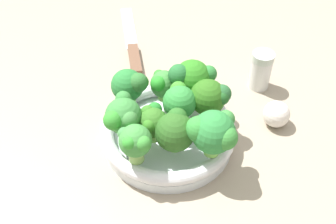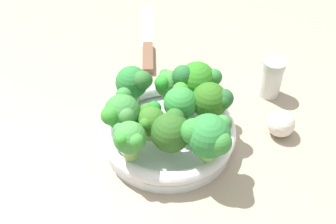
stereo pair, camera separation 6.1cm
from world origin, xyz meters
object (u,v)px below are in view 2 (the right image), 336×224
at_px(broccoli_floret_1, 169,84).
at_px(broccoli_floret_5, 135,82).
at_px(broccoli_floret_8, 130,139).
at_px(knife, 148,45).
at_px(broccoli_floret_9, 212,101).
at_px(broccoli_floret_4, 180,102).
at_px(garlic_bulb, 281,124).
at_px(broccoli_floret_2, 172,130).
at_px(broccoli_floret_7, 150,120).
at_px(bowl, 168,133).
at_px(broccoli_floret_3, 196,79).
at_px(broccoli_floret_0, 122,112).
at_px(pepper_shaker, 272,78).
at_px(broccoli_floret_6, 208,136).

bearing_deg(broccoli_floret_1, broccoli_floret_5, -107.33).
relative_size(broccoli_floret_8, knife, 0.27).
height_order(broccoli_floret_1, broccoli_floret_9, broccoli_floret_9).
height_order(broccoli_floret_4, garlic_bulb, broccoli_floret_4).
bearing_deg(broccoli_floret_5, knife, 152.59).
relative_size(broccoli_floret_2, broccoli_floret_7, 1.15).
distance_m(bowl, broccoli_floret_9, 0.10).
relative_size(broccoli_floret_3, broccoli_floret_5, 1.17).
bearing_deg(broccoli_floret_7, broccoli_floret_8, -57.27).
height_order(broccoli_floret_4, broccoli_floret_9, broccoli_floret_9).
xyz_separation_m(broccoli_floret_1, broccoli_floret_9, (0.08, 0.04, 0.01)).
bearing_deg(broccoli_floret_3, broccoli_floret_7, -65.62).
relative_size(broccoli_floret_8, broccoli_floret_9, 0.96).
height_order(broccoli_floret_0, knife, broccoli_floret_0).
xyz_separation_m(broccoli_floret_1, broccoli_floret_7, (0.07, -0.06, 0.00)).
height_order(broccoli_floret_3, broccoli_floret_7, broccoli_floret_3).
height_order(broccoli_floret_9, garlic_bulb, broccoli_floret_9).
xyz_separation_m(broccoli_floret_2, broccoli_floret_3, (-0.08, 0.08, 0.01)).
xyz_separation_m(broccoli_floret_7, pepper_shaker, (-0.05, 0.27, -0.04)).
xyz_separation_m(broccoli_floret_1, broccoli_floret_3, (0.02, 0.04, 0.01)).
relative_size(broccoli_floret_0, broccoli_floret_2, 1.11).
bearing_deg(broccoli_floret_2, knife, 164.67).
xyz_separation_m(broccoli_floret_6, garlic_bulb, (-0.03, 0.16, -0.07)).
bearing_deg(broccoli_floret_4, garlic_bulb, 68.09).
relative_size(broccoli_floret_4, broccoli_floret_6, 0.85).
distance_m(broccoli_floret_1, broccoli_floret_2, 0.11).
xyz_separation_m(broccoli_floret_8, pepper_shaker, (-0.08, 0.31, -0.04)).
xyz_separation_m(broccoli_floret_0, broccoli_floret_7, (0.02, 0.04, -0.01)).
bearing_deg(broccoli_floret_4, knife, 169.52).
distance_m(bowl, broccoli_floret_2, 0.08).
bearing_deg(broccoli_floret_7, pepper_shaker, 99.84).
height_order(broccoli_floret_5, knife, broccoli_floret_5).
bearing_deg(broccoli_floret_6, broccoli_floret_7, -141.61).
height_order(broccoli_floret_5, broccoli_floret_9, same).
height_order(broccoli_floret_6, broccoli_floret_8, broccoli_floret_6).
relative_size(broccoli_floret_4, broccoli_floret_8, 1.00).
bearing_deg(knife, broccoli_floret_7, -20.96).
xyz_separation_m(broccoli_floret_6, pepper_shaker, (-0.12, 0.20, -0.05)).
relative_size(broccoli_floret_0, broccoli_floret_8, 1.10).
xyz_separation_m(broccoli_floret_2, pepper_shaker, (-0.08, 0.24, -0.04)).
height_order(bowl, broccoli_floret_1, broccoli_floret_1).
xyz_separation_m(broccoli_floret_4, knife, (-0.27, 0.05, -0.08)).
height_order(broccoli_floret_0, broccoli_floret_8, broccoli_floret_0).
distance_m(broccoli_floret_3, broccoli_floret_9, 0.05).
distance_m(broccoli_floret_2, pepper_shaker, 0.26).
xyz_separation_m(broccoli_floret_3, garlic_bulb, (0.10, 0.12, -0.07)).
relative_size(broccoli_floret_2, broccoli_floret_3, 0.82).
distance_m(broccoli_floret_7, pepper_shaker, 0.27).
height_order(broccoli_floret_2, broccoli_floret_9, broccoli_floret_9).
bearing_deg(pepper_shaker, broccoli_floret_1, -96.96).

